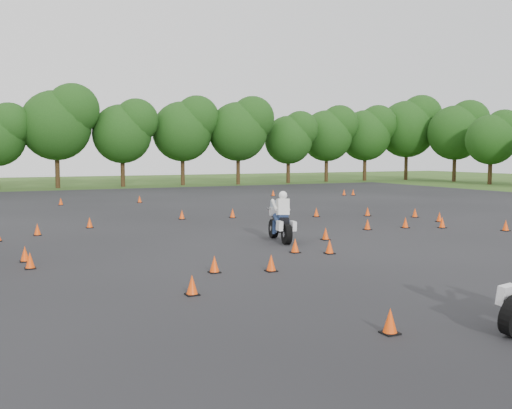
% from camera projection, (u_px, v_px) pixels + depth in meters
% --- Properties ---
extents(ground, '(140.00, 140.00, 0.00)m').
position_uv_depth(ground, '(306.00, 248.00, 19.78)').
color(ground, '#2D5119').
rests_on(ground, ground).
extents(asphalt_pad, '(62.00, 62.00, 0.00)m').
position_uv_depth(asphalt_pad, '(236.00, 228.00, 25.16)').
color(asphalt_pad, black).
rests_on(asphalt_pad, ground).
extents(treeline, '(87.39, 32.64, 11.14)m').
position_uv_depth(treeline, '(135.00, 139.00, 52.37)').
color(treeline, '#193F12').
rests_on(treeline, ground).
extents(traffic_cones, '(35.71, 32.96, 0.45)m').
position_uv_depth(traffic_cones, '(233.00, 226.00, 24.09)').
color(traffic_cones, '#FF490A').
rests_on(traffic_cones, asphalt_pad).
extents(rider_white, '(1.22, 2.54, 1.88)m').
position_uv_depth(rider_white, '(280.00, 216.00, 21.27)').
color(rider_white, silver).
rests_on(rider_white, ground).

